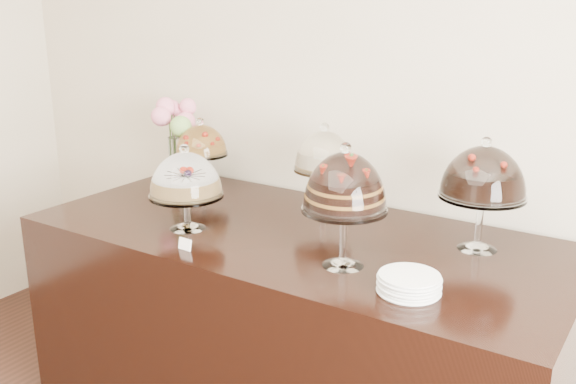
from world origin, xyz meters
The scene contains 10 objects.
wall_back centered at (0.00, 3.00, 1.50)m, with size 5.00×0.04×3.00m, color beige.
display_counter centered at (-0.30, 2.45, 0.45)m, with size 2.20×1.00×0.90m, color black.
cake_stand_sugar_sponge centered at (-0.69, 2.24, 1.11)m, with size 0.30×0.30×0.36m.
cake_stand_choco_layer centered at (0.04, 2.25, 1.19)m, with size 0.30×0.30×0.45m.
cake_stand_cheesecake centered at (-0.32, 2.73, 1.16)m, with size 0.26×0.26×0.40m.
cake_stand_dark_choco centered at (0.39, 2.67, 1.18)m, with size 0.32×0.32×0.43m.
cake_stand_fruit_tart centered at (-1.03, 2.74, 1.12)m, with size 0.26×0.26×0.35m.
flower_vase centered at (-1.23, 2.79, 1.17)m, with size 0.26×0.24×0.43m.
plate_stack centered at (0.32, 2.17, 0.93)m, with size 0.20×0.20×0.06m.
price_card_left centered at (-0.53, 2.05, 0.92)m, with size 0.06×0.01×0.04m, color white.
Camera 1 is at (1.02, 0.38, 1.80)m, focal length 40.00 mm.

